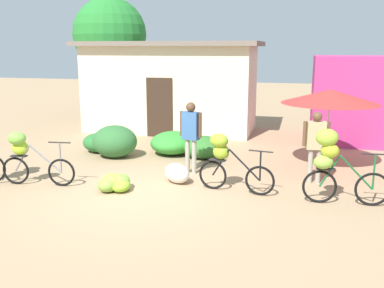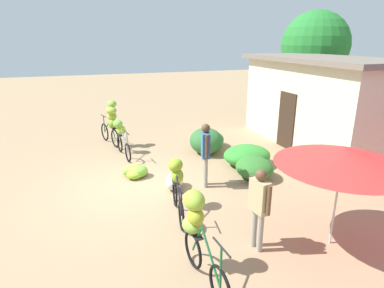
% 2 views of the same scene
% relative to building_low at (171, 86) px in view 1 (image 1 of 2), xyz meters
% --- Properties ---
extents(ground_plane, '(60.00, 60.00, 0.00)m').
position_rel_building_low_xyz_m(ground_plane, '(1.50, -7.08, -1.61)').
color(ground_plane, '#A1815F').
extents(building_low, '(6.42, 3.11, 3.18)m').
position_rel_building_low_xyz_m(building_low, '(0.00, 0.00, 0.00)').
color(building_low, beige).
rests_on(building_low, ground).
extents(shop_pink, '(3.20, 2.80, 2.72)m').
position_rel_building_low_xyz_m(shop_pink, '(6.55, -0.26, -0.25)').
color(shop_pink, '#B93275').
rests_on(shop_pink, ground).
extents(tree_behind_building, '(3.08, 3.08, 5.05)m').
position_rel_building_low_xyz_m(tree_behind_building, '(-3.38, 2.32, 1.87)').
color(tree_behind_building, brown).
rests_on(tree_behind_building, ground).
extents(hedge_bush_front_left, '(1.05, 0.92, 0.56)m').
position_rel_building_low_xyz_m(hedge_bush_front_left, '(-0.98, -3.82, -1.33)').
color(hedge_bush_front_left, '#286930').
rests_on(hedge_bush_front_left, ground).
extents(hedge_bush_front_right, '(1.24, 1.12, 0.89)m').
position_rel_building_low_xyz_m(hedge_bush_front_right, '(-0.33, -4.27, -1.17)').
color(hedge_bush_front_right, '#2F6631').
rests_on(hedge_bush_front_right, ground).
extents(hedge_bush_mid, '(1.28, 1.49, 0.63)m').
position_rel_building_low_xyz_m(hedge_bush_mid, '(1.11, -3.47, -1.30)').
color(hedge_bush_mid, '#338C31').
rests_on(hedge_bush_mid, ground).
extents(hedge_bush_by_door, '(1.16, 1.04, 0.61)m').
position_rel_building_low_xyz_m(hedge_bush_by_door, '(2.07, -3.75, -1.31)').
color(hedge_bush_by_door, '#31702B').
rests_on(hedge_bush_by_door, ground).
extents(market_umbrella, '(2.39, 2.39, 1.98)m').
position_rel_building_low_xyz_m(market_umbrella, '(5.29, -3.92, 0.19)').
color(market_umbrella, beige).
rests_on(market_umbrella, ground).
extents(bicycle_near_pile, '(1.68, 0.45, 1.20)m').
position_rel_building_low_xyz_m(bicycle_near_pile, '(-1.17, -7.03, -0.90)').
color(bicycle_near_pile, black).
rests_on(bicycle_near_pile, ground).
extents(bicycle_center_loaded, '(1.64, 0.47, 1.22)m').
position_rel_building_low_xyz_m(bicycle_center_loaded, '(3.14, -6.36, -0.88)').
color(bicycle_center_loaded, black).
rests_on(bicycle_center_loaded, ground).
extents(bicycle_by_shop, '(1.64, 0.42, 1.48)m').
position_rel_building_low_xyz_m(bicycle_by_shop, '(5.25, -6.64, -0.74)').
color(bicycle_by_shop, black).
rests_on(bicycle_by_shop, ground).
extents(banana_pile_on_ground, '(0.80, 0.81, 0.35)m').
position_rel_building_low_xyz_m(banana_pile_on_ground, '(0.85, -6.93, -1.45)').
color(banana_pile_on_ground, '#79B839').
rests_on(banana_pile_on_ground, ground).
extents(produce_sack, '(0.82, 0.77, 0.44)m').
position_rel_building_low_xyz_m(produce_sack, '(1.98, -6.09, -1.39)').
color(produce_sack, silver).
rests_on(produce_sack, ground).
extents(person_vendor, '(0.57, 0.26, 1.61)m').
position_rel_building_low_xyz_m(person_vendor, '(4.96, -5.35, -0.63)').
color(person_vendor, gray).
rests_on(person_vendor, ground).
extents(person_bystander, '(0.56, 0.29, 1.72)m').
position_rel_building_low_xyz_m(person_bystander, '(2.09, -5.26, -0.55)').
color(person_bystander, gray).
rests_on(person_bystander, ground).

